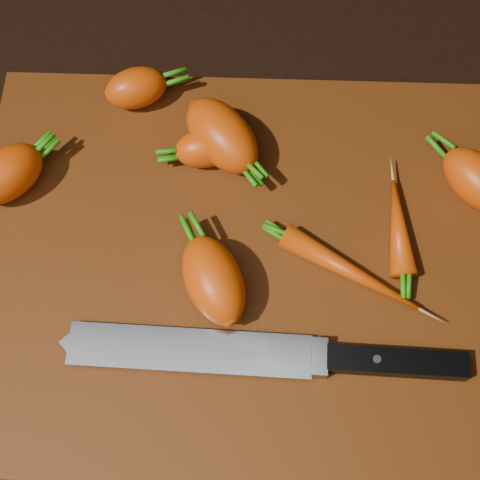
{
  "coord_description": "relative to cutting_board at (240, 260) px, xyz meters",
  "views": [
    {
      "loc": [
        0.01,
        -0.22,
        0.59
      ],
      "look_at": [
        0.0,
        0.01,
        0.03
      ],
      "focal_mm": 50.0,
      "sensor_mm": 36.0,
      "label": 1
    }
  ],
  "objects": [
    {
      "name": "knife",
      "position": [
        -0.02,
        -0.09,
        0.01
      ],
      "size": [
        0.34,
        0.04,
        0.02
      ],
      "rotation": [
        0.0,
        0.0,
        -0.03
      ],
      "color": "gray",
      "rests_on": "cutting_board"
    },
    {
      "name": "carrot_1",
      "position": [
        -0.02,
        0.11,
        0.03
      ],
      "size": [
        0.1,
        0.1,
        0.05
      ],
      "primitive_type": "ellipsoid",
      "rotation": [
        0.0,
        0.0,
        -0.88
      ],
      "color": "#D2480D",
      "rests_on": "cutting_board"
    },
    {
      "name": "carrot_4",
      "position": [
        -0.11,
        0.17,
        0.03
      ],
      "size": [
        0.07,
        0.06,
        0.04
      ],
      "primitive_type": "ellipsoid",
      "rotation": [
        0.0,
        0.0,
        0.35
      ],
      "color": "#D2480D",
      "rests_on": "cutting_board"
    },
    {
      "name": "ground",
      "position": [
        0.0,
        0.0,
        -0.01
      ],
      "size": [
        2.0,
        2.0,
        0.01
      ],
      "primitive_type": "cube",
      "color": "black"
    },
    {
      "name": "carrot_5",
      "position": [
        0.22,
        0.08,
        0.03
      ],
      "size": [
        0.09,
        0.09,
        0.05
      ],
      "primitive_type": "ellipsoid",
      "rotation": [
        0.0,
        0.0,
        2.28
      ],
      "color": "#D2480D",
      "rests_on": "cutting_board"
    },
    {
      "name": "carrot_7",
      "position": [
        0.15,
        0.03,
        0.02
      ],
      "size": [
        0.03,
        0.1,
        0.02
      ],
      "primitive_type": "ellipsoid",
      "rotation": [
        0.0,
        0.0,
        1.61
      ],
      "color": "#D2480D",
      "rests_on": "cutting_board"
    },
    {
      "name": "carrot_3",
      "position": [
        -0.04,
        0.1,
        0.03
      ],
      "size": [
        0.07,
        0.05,
        0.04
      ],
      "primitive_type": "ellipsoid",
      "rotation": [
        0.0,
        0.0,
        3.39
      ],
      "color": "#D2480D",
      "rests_on": "cutting_board"
    },
    {
      "name": "cutting_board",
      "position": [
        0.0,
        0.0,
        0.0
      ],
      "size": [
        0.5,
        0.4,
        0.01
      ],
      "primitive_type": "cube",
      "color": "#4F2207",
      "rests_on": "ground"
    },
    {
      "name": "carrot_6",
      "position": [
        0.1,
        -0.01,
        0.02
      ],
      "size": [
        0.13,
        0.09,
        0.02
      ],
      "primitive_type": "ellipsoid",
      "rotation": [
        0.0,
        0.0,
        -0.51
      ],
      "color": "#D2480D",
      "rests_on": "cutting_board"
    },
    {
      "name": "carrot_2",
      "position": [
        -0.02,
        -0.03,
        0.03
      ],
      "size": [
        0.08,
        0.1,
        0.05
      ],
      "primitive_type": "ellipsoid",
      "rotation": [
        0.0,
        0.0,
        1.99
      ],
      "color": "#D2480D",
      "rests_on": "cutting_board"
    },
    {
      "name": "carrot_0",
      "position": [
        -0.22,
        0.07,
        0.03
      ],
      "size": [
        0.09,
        0.09,
        0.05
      ],
      "primitive_type": "ellipsoid",
      "rotation": [
        0.0,
        0.0,
        0.79
      ],
      "color": "#D2480D",
      "rests_on": "cutting_board"
    }
  ]
}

